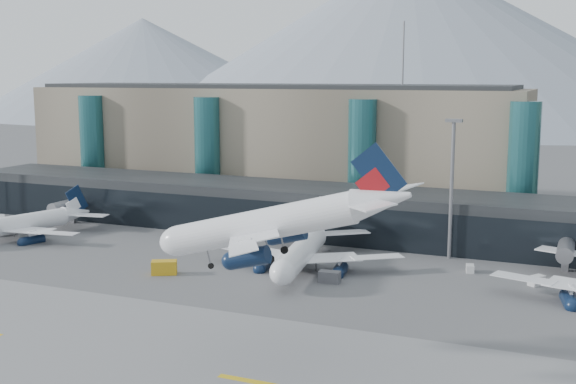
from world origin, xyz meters
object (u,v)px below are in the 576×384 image
object	(u,v)px
veh_a	(29,234)
veh_h	(164,267)
hero_jet	(287,214)
jet_parked_left	(29,217)
lightmast_mid	(452,181)
veh_c	(329,277)
veh_d	(537,281)
jet_parked_mid	(305,242)
veh_g	(470,269)

from	to	relation	value
veh_a	veh_h	size ratio (longest dim) A/B	0.86
hero_jet	jet_parked_left	bearing A→B (deg)	148.80
lightmast_mid	veh_c	world-z (taller)	lightmast_mid
veh_a	veh_d	size ratio (longest dim) A/B	1.33
hero_jet	veh_a	distance (m)	85.57
veh_h	jet_parked_left	bearing A→B (deg)	133.52
lightmast_mid	veh_a	world-z (taller)	lightmast_mid
jet_parked_left	veh_a	size ratio (longest dim) A/B	9.14
hero_jet	jet_parked_mid	xyz separation A→B (m)	(-14.08, 41.47, -13.43)
hero_jet	jet_parked_left	size ratio (longest dim) A/B	0.98
lightmast_mid	veh_g	distance (m)	16.84
hero_jet	veh_h	size ratio (longest dim) A/B	7.72
jet_parked_left	veh_g	xyz separation A→B (m)	(89.28, 7.46, -3.40)
veh_a	veh_c	bearing A→B (deg)	-38.80
veh_g	hero_jet	bearing A→B (deg)	-27.51
lightmast_mid	hero_jet	distance (m)	57.71
jet_parked_left	veh_c	distance (m)	69.75
jet_parked_mid	veh_h	distance (m)	24.79
veh_a	veh_g	world-z (taller)	veh_a
jet_parked_mid	veh_a	bearing A→B (deg)	83.17
lightmast_mid	veh_d	size ratio (longest dim) A/B	9.32
jet_parked_mid	veh_g	distance (m)	28.64
lightmast_mid	veh_h	distance (m)	53.47
jet_parked_left	jet_parked_mid	bearing A→B (deg)	-72.51
jet_parked_left	veh_c	world-z (taller)	jet_parked_left
jet_parked_left	veh_h	distance (m)	44.10
jet_parked_left	veh_a	bearing A→B (deg)	-125.68
hero_jet	veh_d	distance (m)	54.01
lightmast_mid	veh_g	xyz separation A→B (m)	(5.09, -8.25, -13.77)
hero_jet	veh_a	world-z (taller)	hero_jet
jet_parked_mid	veh_d	size ratio (longest dim) A/B	13.17
lightmast_mid	hero_jet	world-z (taller)	lightmast_mid
veh_a	veh_c	distance (m)	67.80
veh_g	veh_h	xyz separation A→B (m)	(-47.55, -21.42, 0.52)
jet_parked_mid	jet_parked_left	bearing A→B (deg)	81.05
hero_jet	veh_c	xyz separation A→B (m)	(-6.68, 33.46, -16.90)
hero_jet	veh_a	xyz separation A→B (m)	(-74.24, 39.07, -16.83)
lightmast_mid	veh_h	bearing A→B (deg)	-145.05
hero_jet	veh_c	distance (m)	38.08
lightmast_mid	veh_h	xyz separation A→B (m)	(-42.46, -29.67, -13.25)
jet_parked_mid	veh_a	distance (m)	60.31
jet_parked_mid	veh_c	distance (m)	11.43
jet_parked_mid	veh_c	xyz separation A→B (m)	(7.40, -8.00, -3.46)
veh_c	veh_g	xyz separation A→B (m)	(20.04, 15.30, -0.31)
jet_parked_left	veh_g	bearing A→B (deg)	-67.89
lightmast_mid	jet_parked_mid	bearing A→B (deg)	-145.19
jet_parked_left	veh_g	world-z (taller)	jet_parked_left
jet_parked_left	veh_d	world-z (taller)	jet_parked_left
veh_a	veh_c	world-z (taller)	veh_a
jet_parked_left	veh_g	distance (m)	89.66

